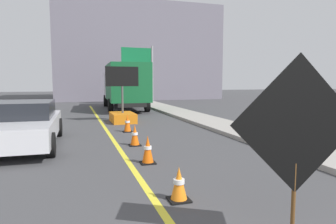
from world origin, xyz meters
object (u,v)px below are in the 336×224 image
box_truck (125,85)px  highway_guide_sign (143,64)px  pickup_car (23,124)px  traffic_cone_near_sign (179,184)px  traffic_cone_mid_lane (148,150)px  traffic_cone_far_lane (135,135)px  arrow_board_trailer (123,112)px  traffic_cone_curbside (127,123)px  roadwork_sign (297,128)px

box_truck → highway_guide_sign: (2.34, 4.30, 1.70)m
pickup_car → traffic_cone_near_sign: size_ratio=8.26×
traffic_cone_mid_lane → box_truck: bearing=82.8°
traffic_cone_near_sign → traffic_cone_far_lane: 4.50m
arrow_board_trailer → traffic_cone_near_sign: 10.01m
pickup_car → traffic_cone_near_sign: pickup_car is taller
highway_guide_sign → traffic_cone_mid_lane: bearing=-102.6°
arrow_board_trailer → highway_guide_sign: (3.54, 10.87, 2.94)m
traffic_cone_mid_lane → traffic_cone_curbside: traffic_cone_curbside is taller
traffic_cone_curbside → traffic_cone_mid_lane: bearing=-93.8°
roadwork_sign → highway_guide_sign: (3.35, 22.64, 1.95)m
box_truck → traffic_cone_near_sign: size_ratio=13.66×
pickup_car → traffic_cone_far_lane: size_ratio=7.30×
highway_guide_sign → traffic_cone_mid_lane: size_ratio=7.24×
traffic_cone_far_lane → traffic_cone_curbside: traffic_cone_curbside is taller
traffic_cone_near_sign → box_truck: bearing=83.7°
roadwork_sign → highway_guide_sign: 22.97m
arrow_board_trailer → highway_guide_sign: bearing=71.9°
traffic_cone_curbside → traffic_cone_far_lane: bearing=-94.8°
arrow_board_trailer → pickup_car: (-3.77, -4.58, 0.22)m
roadwork_sign → traffic_cone_curbside: roadwork_sign is taller
pickup_car → highway_guide_sign: bearing=64.7°
box_truck → traffic_cone_far_lane: box_truck is taller
box_truck → traffic_cone_near_sign: 16.73m
box_truck → pickup_car: 12.26m
traffic_cone_far_lane → traffic_cone_curbside: (0.22, 2.58, 0.03)m
traffic_cone_curbside → highway_guide_sign: bearing=74.5°
box_truck → pickup_car: size_ratio=1.65×
roadwork_sign → traffic_cone_far_lane: 6.42m
arrow_board_trailer → box_truck: box_truck is taller
roadwork_sign → pickup_car: 8.24m
traffic_cone_far_lane → pickup_car: bearing=164.5°
pickup_car → traffic_cone_curbside: bearing=25.6°
roadwork_sign → arrow_board_trailer: 11.81m
highway_guide_sign → traffic_cone_curbside: size_ratio=6.99×
highway_guide_sign → traffic_cone_mid_lane: 19.16m
traffic_cone_near_sign → traffic_cone_curbside: size_ratio=0.82×
traffic_cone_mid_lane → arrow_board_trailer: bearing=85.6°
box_truck → traffic_cone_mid_lane: (-1.78, -14.16, -1.39)m
box_truck → traffic_cone_mid_lane: bearing=-97.2°
box_truck → traffic_cone_far_lane: size_ratio=12.08×
highway_guide_sign → traffic_cone_far_lane: 17.13m
roadwork_sign → traffic_cone_near_sign: size_ratio=4.00×
box_truck → traffic_cone_near_sign: box_truck is taller
arrow_board_trailer → traffic_cone_far_lane: (-0.48, -5.49, -0.16)m
traffic_cone_mid_lane → pickup_car: bearing=136.7°
arrow_board_trailer → roadwork_sign: bearing=-89.1°
highway_guide_sign → box_truck: bearing=-118.6°
roadwork_sign → box_truck: 18.38m
box_truck → traffic_cone_curbside: 9.69m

